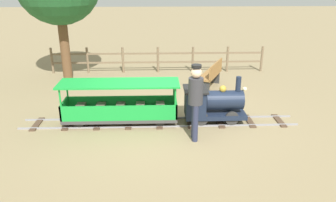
{
  "coord_description": "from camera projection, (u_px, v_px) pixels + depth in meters",
  "views": [
    {
      "loc": [
        7.1,
        -0.25,
        3.27
      ],
      "look_at": [
        0.0,
        -0.0,
        0.55
      ],
      "focal_mm": 35.49,
      "sensor_mm": 36.0,
      "label": 1
    }
  ],
  "objects": [
    {
      "name": "passenger_car",
      "position": [
        120.0,
        107.0,
        7.62
      ],
      "size": [
        0.77,
        2.7,
        0.97
      ],
      "color": "#3F3F3F",
      "rests_on": "ground_plane"
    },
    {
      "name": "ground_plane",
      "position": [
        168.0,
        123.0,
        7.8
      ],
      "size": [
        60.0,
        60.0,
        0.0
      ],
      "primitive_type": "plane",
      "color": "#8C7A56"
    },
    {
      "name": "locomotive",
      "position": [
        212.0,
        103.0,
        7.66
      ],
      "size": [
        0.67,
        1.45,
        1.07
      ],
      "color": "#192338",
      "rests_on": "ground_plane"
    },
    {
      "name": "park_bench",
      "position": [
        211.0,
        75.0,
        10.03
      ],
      "size": [
        1.35,
        0.91,
        0.82
      ],
      "color": "olive",
      "rests_on": "ground_plane"
    },
    {
      "name": "fence_section",
      "position": [
        158.0,
        59.0,
        11.69
      ],
      "size": [
        0.08,
        7.48,
        0.9
      ],
      "color": "#756047",
      "rests_on": "ground_plane"
    },
    {
      "name": "conductor_person",
      "position": [
        196.0,
        97.0,
        6.7
      ],
      "size": [
        0.3,
        0.3,
        1.62
      ],
      "color": "#282D47",
      "rests_on": "ground_plane"
    },
    {
      "name": "track",
      "position": [
        160.0,
        122.0,
        7.79
      ],
      "size": [
        0.71,
        6.4,
        0.04
      ],
      "color": "gray",
      "rests_on": "ground_plane"
    }
  ]
}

